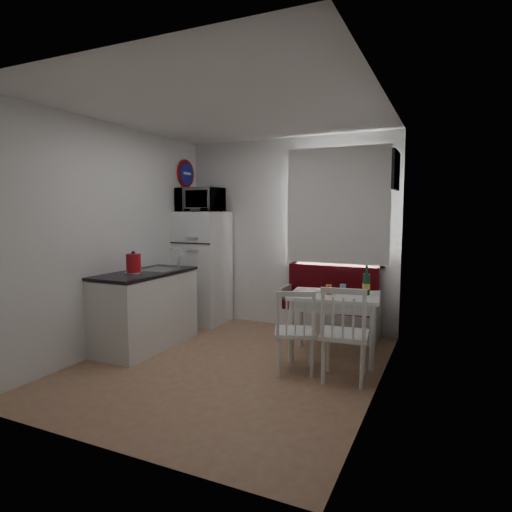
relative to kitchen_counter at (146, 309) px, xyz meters
The scene contains 22 objects.
floor 1.29m from the kitchen_counter, ahead, with size 3.00×3.50×0.02m, color #976B50.
ceiling 2.46m from the kitchen_counter, ahead, with size 3.00×3.50×0.02m, color white.
wall_back 2.17m from the kitchen_counter, 53.04° to the left, with size 3.00×0.02×2.60m, color white.
wall_front 2.41m from the kitchen_counter, 57.81° to the right, with size 3.00×0.02×2.60m, color white.
wall_left 0.91m from the kitchen_counter, 152.61° to the right, with size 0.02×3.50×2.60m, color white.
wall_right 2.83m from the kitchen_counter, ahead, with size 0.02×3.50×2.60m, color white.
window 2.72m from the kitchen_counter, 39.47° to the left, with size 1.22×0.06×1.47m, color white.
curtain 2.71m from the kitchen_counter, 38.19° to the left, with size 1.35×0.02×1.50m, color white.
kitchen_counter is the anchor object (origin of this frame).
wall_sign 2.15m from the kitchen_counter, 101.80° to the left, with size 0.40×0.40×0.03m, color #191C9B.
picture_frame 3.25m from the kitchen_counter, 19.45° to the left, with size 0.04×0.52×0.42m, color black.
bench 2.31m from the kitchen_counter, 36.05° to the left, with size 1.25×0.48×0.90m.
dining_table 2.20m from the kitchen_counter, 14.11° to the left, with size 1.03×0.79×0.71m.
chair_left 1.88m from the kitchen_counter, ahead, with size 0.51×0.51×0.46m.
chair_right 2.39m from the kitchen_counter, ahead, with size 0.48×0.46×0.49m.
fridge 1.29m from the kitchen_counter, 89.10° to the left, with size 0.64×0.64×1.60m, color white.
microwave 1.77m from the kitchen_counter, 89.06° to the left, with size 0.60×0.41×0.33m, color white.
kettle 0.63m from the kitchen_counter, 79.02° to the right, with size 0.19×0.19×0.26m, color red.
wine_bottle 2.56m from the kitchen_counter, 14.54° to the left, with size 0.08×0.08×0.32m, color #164527, non-canonical shape.
drinking_glass_orange 2.16m from the kitchen_counter, 13.14° to the left, with size 0.06×0.06×0.11m, color #D95D24.
drinking_glass_blue 2.31m from the kitchen_counter, 14.84° to the left, with size 0.06×0.06×0.11m, color #6D99BA.
plate 1.93m from the kitchen_counter, 16.88° to the left, with size 0.26×0.26×0.02m, color white.
Camera 1 is at (2.07, -3.82, 1.61)m, focal length 30.00 mm.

